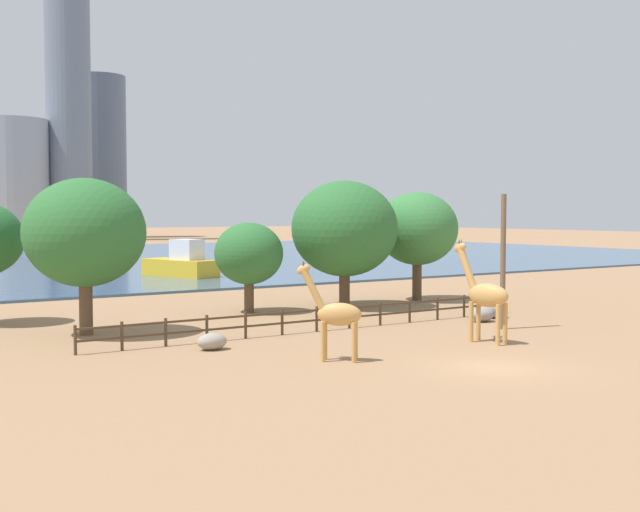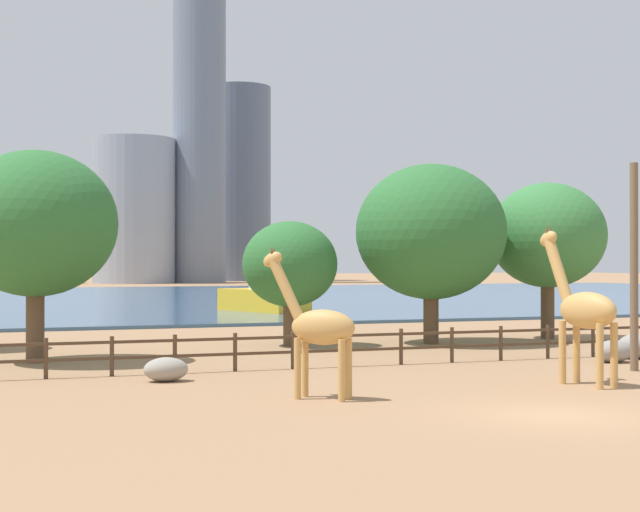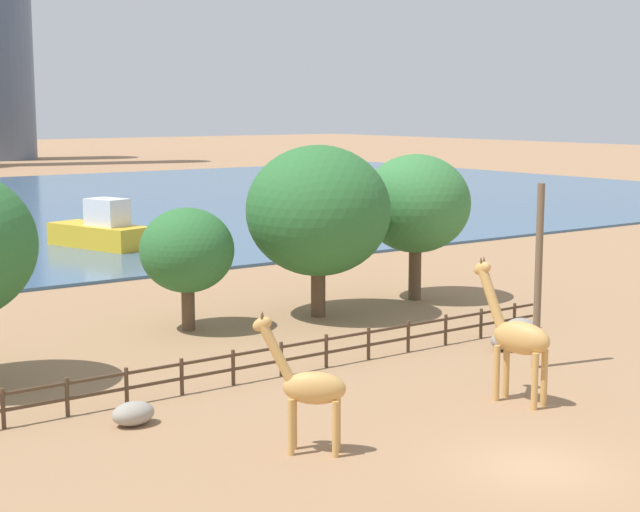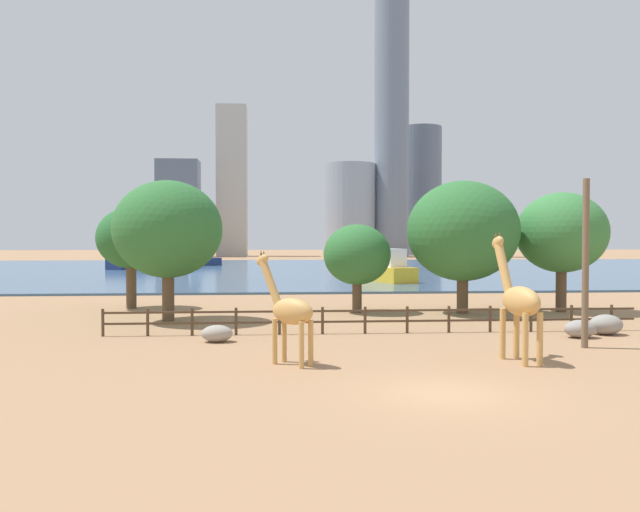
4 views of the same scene
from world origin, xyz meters
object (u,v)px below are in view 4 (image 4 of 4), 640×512
Objects in this scene: tree_right_tall at (357,255)px; boulder_near_fence at (580,329)px; utility_pole at (585,263)px; giraffe_companion at (289,311)px; tree_center_broad at (463,231)px; tree_left_small at (131,239)px; tree_left_large at (562,233)px; boulder_small at (606,325)px; boat_sailboat at (389,270)px; boat_ferry at (131,261)px; boat_tug at (200,260)px; tree_right_small at (168,230)px; giraffe_tall at (518,300)px; boulder_by_pole at (217,334)px.

boulder_near_fence is at bearing -50.62° from tree_right_tall.
tree_right_tall reaches higher than boulder_near_fence.
giraffe_companion is at bearing -168.14° from utility_pole.
tree_center_broad reaches higher than giraffe_companion.
tree_left_large is at bearing -8.27° from tree_left_small.
boulder_near_fence is 0.94× the size of boulder_small.
boat_ferry is at bearing 29.31° from boat_sailboat.
boat_tug reaches higher than boulder_small.
utility_pole is at bearing -28.05° from tree_right_small.
boulder_small is (2.83, 3.42, -3.07)m from utility_pole.
boat_tug is at bearing 108.90° from tree_center_broad.
tree_left_small is at bearing 166.70° from tree_right_tall.
tree_left_large is 0.90× the size of boat_ferry.
tree_center_broad is at bearing -20.35° from giraffe_tall.
tree_left_large is 0.96× the size of tree_right_small.
boat_tug is (-26.60, 80.16, 0.76)m from boulder_near_fence.
tree_center_broad reaches higher than utility_pole.
boat_tug reaches higher than boulder_by_pole.
giraffe_tall reaches higher than boat_tug.
utility_pole is at bearing -83.56° from tree_center_broad.
tree_left_small reaches higher than giraffe_companion.
tree_right_tall is (-10.65, 10.06, 3.12)m from boulder_small.
tree_left_large is 24.23m from tree_right_small.
giraffe_companion is 16.85m from tree_right_tall.
tree_left_small reaches higher than giraffe_tall.
giraffe_tall reaches higher than boulder_small.
boulder_small is 28.98m from tree_left_small.
boulder_by_pole is at bearing -145.38° from tree_center_broad.
tree_center_broad is (14.16, 9.78, 4.71)m from boulder_by_pole.
giraffe_companion is 0.51× the size of tree_center_broad.
boat_sailboat is (0.46, 26.84, -3.71)m from tree_center_broad.
boat_sailboat reaches higher than boulder_small.
giraffe_companion is 0.62× the size of tree_left_small.
boat_sailboat is at bearing -81.43° from boat_tug.
tree_right_tall is at bearing 49.43° from boat_ferry.
boat_tug is at bearing 97.05° from boulder_by_pole.
boulder_small is at bearing -28.12° from tree_left_small.
tree_left_small is 55.69m from boat_ferry.
utility_pole is 4.56× the size of boulder_small.
boulder_near_fence is 0.18× the size of boat_sailboat.
tree_right_tall is (-7.82, 13.48, 0.05)m from utility_pole.
giraffe_tall is at bearing -46.67° from tree_left_small.
boulder_near_fence is 36.75m from boat_sailboat.
boulder_near_fence is at bearing -20.50° from tree_right_small.
tree_center_broad is 1.18× the size of boat_tug.
giraffe_tall is 79.95m from boat_ferry.
tree_center_broad reaches higher than boulder_small.
boulder_by_pole is at bearing -153.59° from tree_left_large.
boulder_near_fence is at bearing -154.12° from boulder_small.
boat_tug is at bearing 92.62° from tree_left_small.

